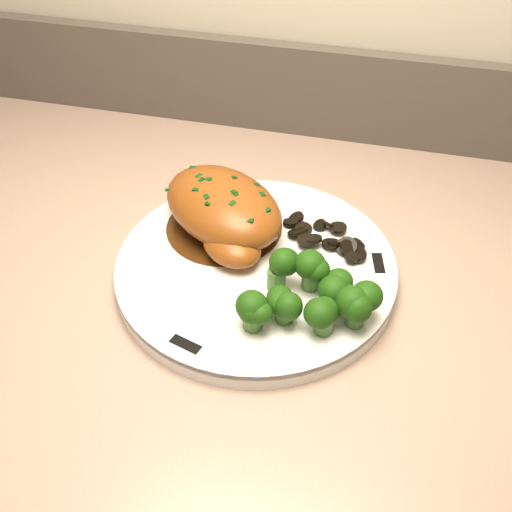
% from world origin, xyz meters
% --- Properties ---
extents(counter, '(1.88, 0.64, 0.93)m').
position_xyz_m(counter, '(0.34, 1.67, 0.41)').
color(counter, brown).
rests_on(counter, ground).
extents(plate, '(0.37, 0.37, 0.02)m').
position_xyz_m(plate, '(0.71, 1.70, 0.82)').
color(plate, white).
rests_on(plate, counter).
extents(rim_accent_0, '(0.02, 0.03, 0.00)m').
position_xyz_m(rim_accent_0, '(0.83, 1.73, 0.83)').
color(rim_accent_0, black).
rests_on(rim_accent_0, plate).
extents(rim_accent_1, '(0.03, 0.03, 0.00)m').
position_xyz_m(rim_accent_1, '(0.62, 1.79, 0.83)').
color(rim_accent_1, black).
rests_on(rim_accent_1, plate).
extents(rim_accent_2, '(0.03, 0.02, 0.00)m').
position_xyz_m(rim_accent_2, '(0.67, 1.58, 0.83)').
color(rim_accent_2, black).
rests_on(rim_accent_2, plate).
extents(gravy_pool, '(0.12, 0.12, 0.00)m').
position_xyz_m(gravy_pool, '(0.66, 1.75, 0.83)').
color(gravy_pool, '#3C200B').
rests_on(gravy_pool, plate).
extents(chicken_breast, '(0.18, 0.17, 0.06)m').
position_xyz_m(chicken_breast, '(0.66, 1.74, 0.86)').
color(chicken_breast, '#964E1A').
rests_on(chicken_breast, plate).
extents(mushroom_pile, '(0.08, 0.06, 0.02)m').
position_xyz_m(mushroom_pile, '(0.76, 1.75, 0.83)').
color(mushroom_pile, black).
rests_on(mushroom_pile, plate).
extents(broccoli_florets, '(0.12, 0.09, 0.04)m').
position_xyz_m(broccoli_florets, '(0.77, 1.65, 0.85)').
color(broccoli_florets, '#4A7B34').
rests_on(broccoli_florets, plate).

